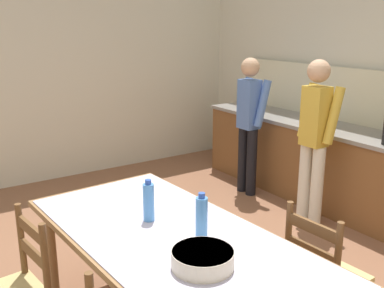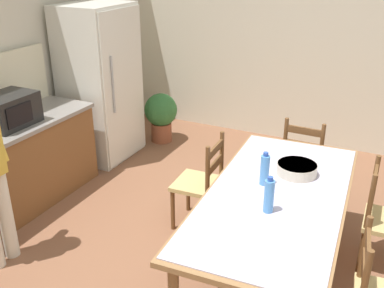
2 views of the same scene
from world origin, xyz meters
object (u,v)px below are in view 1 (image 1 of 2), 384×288
object	(u,v)px
person_at_counter	(315,134)
bottle_near_centre	(149,202)
chair_side_far_right	(323,276)
serving_bowl	(203,258)
person_at_sink	(249,119)
bottle_off_centre	(202,217)
dining_table	(173,247)

from	to	relation	value
person_at_counter	bottle_near_centre	bearing A→B (deg)	-165.91
chair_side_far_right	person_at_counter	xyz separation A→B (m)	(-1.23, 1.27, 0.48)
serving_bowl	chair_side_far_right	world-z (taller)	chair_side_far_right
serving_bowl	person_at_sink	world-z (taller)	person_at_sink
bottle_near_centre	person_at_counter	world-z (taller)	person_at_counter
bottle_near_centre	chair_side_far_right	xyz separation A→B (m)	(0.70, 0.83, -0.45)
person_at_sink	person_at_counter	size ratio (longest dim) A/B	0.97
bottle_near_centre	chair_side_far_right	world-z (taller)	bottle_near_centre
serving_bowl	bottle_off_centre	bearing A→B (deg)	146.10
chair_side_far_right	bottle_off_centre	bearing A→B (deg)	61.15
dining_table	person_at_counter	xyz separation A→B (m)	(-0.79, 2.09, 0.22)
chair_side_far_right	bottle_near_centre	bearing A→B (deg)	47.10
serving_bowl	person_at_counter	bearing A→B (deg)	118.60
serving_bowl	person_at_counter	distance (m)	2.44
dining_table	chair_side_far_right	world-z (taller)	chair_side_far_right
serving_bowl	person_at_sink	bearing A→B (deg)	134.85
person_at_sink	serving_bowl	bearing A→B (deg)	-135.15
bottle_off_centre	chair_side_far_right	world-z (taller)	bottle_off_centre
person_at_counter	dining_table	bearing A→B (deg)	-159.21
dining_table	bottle_near_centre	world-z (taller)	bottle_near_centre
bottle_near_centre	serving_bowl	xyz separation A→B (m)	(0.64, -0.04, -0.07)
bottle_off_centre	person_at_sink	size ratio (longest dim) A/B	0.17
bottle_off_centre	serving_bowl	size ratio (longest dim) A/B	0.84
dining_table	bottle_off_centre	world-z (taller)	bottle_off_centre
bottle_near_centre	bottle_off_centre	bearing A→B (deg)	21.85
bottle_near_centre	serving_bowl	bearing A→B (deg)	-3.54
dining_table	chair_side_far_right	xyz separation A→B (m)	(0.43, 0.82, -0.25)
person_at_counter	person_at_sink	bearing A→B (deg)	88.85
dining_table	person_at_counter	size ratio (longest dim) A/B	1.33
chair_side_far_right	person_at_counter	world-z (taller)	person_at_counter
serving_bowl	person_at_sink	distance (m)	3.05
chair_side_far_right	person_at_sink	world-z (taller)	person_at_sink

